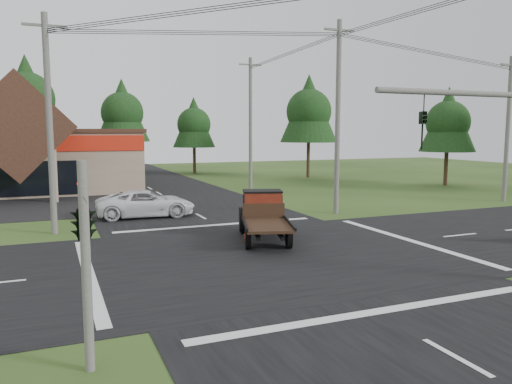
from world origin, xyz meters
TOP-DOWN VIEW (x-y plane):
  - ground at (0.00, 0.00)m, footprint 120.00×120.00m
  - road_ns at (0.00, 0.00)m, footprint 12.00×120.00m
  - road_ew at (0.00, 0.00)m, footprint 120.00×12.00m
  - traffic_signal_corner at (-7.50, -7.32)m, footprint 0.53×2.48m
  - utility_pole_nw at (-8.00, 8.00)m, footprint 2.00×0.30m
  - utility_pole_ne at (8.00, 8.00)m, footprint 2.00×0.30m
  - utility_pole_far at (22.00, 8.00)m, footprint 2.00×0.30m
  - utility_pole_n at (8.00, 22.00)m, footprint 2.00×0.30m
  - tree_row_c at (-10.00, 41.00)m, footprint 7.28×7.28m
  - tree_row_d at (0.00, 42.00)m, footprint 6.16×6.16m
  - tree_row_e at (8.00, 40.00)m, footprint 5.04×5.04m
  - tree_side_ne at (18.00, 30.00)m, footprint 6.16×6.16m
  - tree_side_e_near at (26.00, 18.00)m, footprint 5.04×5.04m
  - antique_flatbed_truck at (0.86, 2.56)m, footprint 3.59×5.75m
  - white_pickup at (-2.97, 11.22)m, footprint 5.84×3.00m

SIDE VIEW (x-z plane):
  - ground at x=0.00m, z-range 0.00..0.00m
  - road_ns at x=0.00m, z-range 0.00..0.02m
  - road_ew at x=0.00m, z-range 0.00..0.02m
  - white_pickup at x=-2.97m, z-range 0.00..1.58m
  - antique_flatbed_truck at x=0.86m, z-range 0.00..2.25m
  - traffic_signal_corner at x=-7.50m, z-range 1.32..5.72m
  - utility_pole_far at x=22.00m, z-range 0.14..10.34m
  - utility_pole_nw at x=-8.00m, z-range 0.14..10.64m
  - utility_pole_n at x=8.00m, z-range 0.14..11.34m
  - utility_pole_ne at x=8.00m, z-range 0.14..11.64m
  - tree_row_e at x=8.00m, z-range 1.49..10.58m
  - tree_side_e_near at x=26.00m, z-range 1.49..10.58m
  - tree_row_d at x=0.00m, z-range 1.82..12.93m
  - tree_side_ne at x=18.00m, z-range 1.82..12.93m
  - tree_row_c at x=-10.00m, z-range 2.16..15.29m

